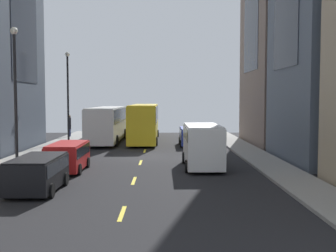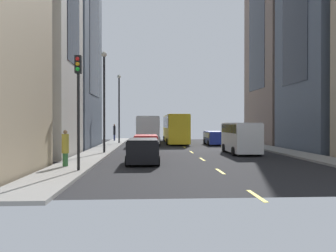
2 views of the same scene
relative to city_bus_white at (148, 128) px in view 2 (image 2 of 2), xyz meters
name	(u,v)px [view 2 (image 2 of 2)]	position (x,y,z in m)	size (l,w,h in m)	color
ground_plane	(188,149)	(3.87, -9.96, -2.01)	(42.54, 42.54, 0.00)	black
sidewalk_west	(103,149)	(-4.22, -9.96, -1.93)	(2.37, 44.00, 0.15)	gray
sidewalk_east	(270,148)	(11.96, -9.96, -1.93)	(2.37, 44.00, 0.15)	gray
lane_stripe_0	(257,196)	(3.87, -30.96, -2.00)	(0.16, 2.00, 0.01)	yellow
lane_stripe_1	(220,171)	(3.87, -24.96, -2.00)	(0.16, 2.00, 0.01)	yellow
lane_stripe_2	(202,159)	(3.87, -18.96, -2.00)	(0.16, 2.00, 0.01)	yellow
lane_stripe_3	(192,152)	(3.87, -12.96, -2.00)	(0.16, 2.00, 0.01)	yellow
lane_stripe_4	(184,147)	(3.87, -6.96, -2.00)	(0.16, 2.00, 0.01)	yellow
lane_stripe_5	(179,144)	(3.87, -0.96, -2.00)	(0.16, 2.00, 0.01)	yellow
lane_stripe_6	(176,141)	(3.87, 5.04, -2.00)	(0.16, 2.00, 0.01)	yellow
lane_stripe_7	(173,139)	(3.87, 11.04, -2.00)	(0.16, 2.00, 0.01)	yellow
building_west_2	(54,32)	(-9.82, -6.47, 10.13)	(8.52, 10.84, 24.28)	#4C5666
building_east_2	(289,24)	(17.35, -1.58, 12.79)	(8.10, 10.75, 29.60)	#7A665B
city_bus_white	(148,128)	(0.00, 0.00, 0.00)	(2.80, 11.91, 3.35)	silver
streetcar_yellow	(175,127)	(3.49, 1.24, 0.12)	(2.70, 13.61, 3.59)	yellow
delivery_van_white	(241,136)	(7.70, -14.96, -0.50)	(2.25, 5.47, 2.58)	white
car_blue_0	(214,137)	(7.77, -3.06, -1.07)	(1.99, 4.57, 1.59)	#2338AD
car_red_1	(146,144)	(-0.10, -16.08, -1.06)	(1.97, 4.05, 1.61)	red
car_black_2	(143,149)	(-0.24, -21.30, -1.09)	(2.04, 4.05, 1.56)	black
pedestrian_waiting_curb	(114,132)	(-4.66, 4.53, -0.63)	(0.32, 0.32, 2.28)	navy
pedestrian_walking_far	(65,147)	(-4.50, -23.49, -0.81)	(0.39, 0.39, 2.01)	#336B38
traffic_light_near_corner	(78,90)	(-3.43, -25.18, 2.18)	(0.32, 0.44, 5.80)	black
streetlamp_near	(119,102)	(-3.53, -0.91, 3.14)	(0.44, 0.44, 8.34)	black
streetlamp_far	(104,92)	(-3.53, -14.60, 3.09)	(0.44, 0.44, 8.24)	black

